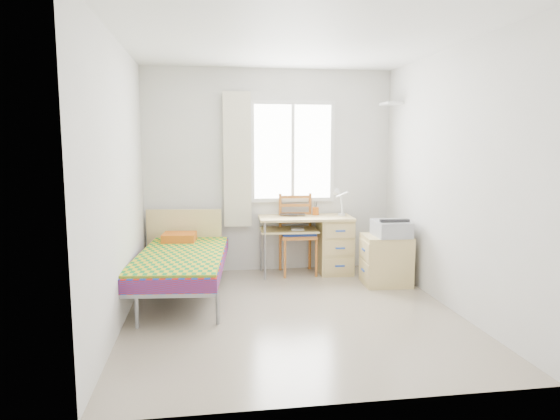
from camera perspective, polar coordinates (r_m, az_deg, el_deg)
The scene contains 17 objects.
floor at distance 5.02m, azimuth 1.42°, elevation -11.67°, with size 3.50×3.50×0.00m, color #BCAD93.
ceiling at distance 4.83m, azimuth 1.53°, elevation 18.86°, with size 3.50×3.50×0.00m, color white.
wall_back at distance 6.48m, azimuth -1.21°, elevation 4.45°, with size 3.20×3.20×0.00m, color silver.
wall_left at distance 4.74m, azimuth -17.95°, elevation 2.91°, with size 3.50×3.50×0.00m, color silver.
wall_right at distance 5.27m, azimuth 18.91°, elevation 3.31°, with size 3.50×3.50×0.00m, color silver.
window at distance 6.49m, azimuth 1.45°, elevation 6.67°, with size 1.10×0.04×1.30m.
curtain at distance 6.36m, azimuth -4.91°, elevation 5.72°, with size 0.35×0.05×1.70m, color beige.
floating_shelf at distance 6.51m, azimuth 12.59°, elevation 11.78°, with size 0.20×0.32×0.03m, color white.
bed at distance 5.55m, azimuth -11.20°, elevation -5.53°, with size 1.09×2.02×0.84m.
desk at distance 6.46m, azimuth 5.63°, elevation -3.64°, with size 1.20×0.60×0.74m.
chair at distance 6.39m, azimuth 2.04°, elevation -2.17°, with size 0.46×0.46×1.02m.
cabinet at distance 6.04m, azimuth 11.99°, elevation -5.61°, with size 0.57×0.51×0.58m.
printer at distance 5.95m, azimuth 12.59°, elevation -2.02°, with size 0.39×0.45×0.19m.
laptop at distance 6.34m, azimuth 1.48°, elevation -0.62°, with size 0.32×0.21×0.03m, color black.
pen_cup at distance 6.48m, azimuth 4.09°, elevation -0.13°, with size 0.08×0.08×0.10m, color #CE4F16.
task_lamp at distance 6.30m, azimuth 6.84°, elevation 1.27°, with size 0.21×0.31×0.37m.
book at distance 6.29m, azimuth 1.28°, elevation -2.15°, with size 0.16×0.22×0.02m, color gray.
Camera 1 is at (-0.82, -4.67, 1.66)m, focal length 32.00 mm.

